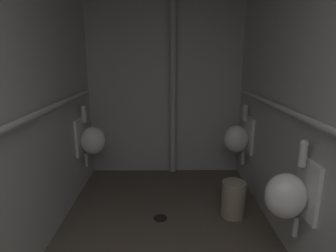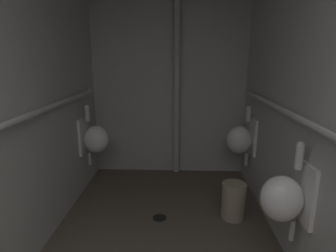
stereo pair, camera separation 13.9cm
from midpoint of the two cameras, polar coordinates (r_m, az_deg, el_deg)
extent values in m
cube|color=#B5B4B0|center=(2.15, -32.50, 4.84)|extent=(0.06, 4.10, 2.71)
cube|color=#B5B4B0|center=(2.09, 28.22, 5.16)|extent=(0.06, 4.10, 2.71)
cube|color=#B5B4B0|center=(3.84, -1.66, 10.12)|extent=(2.20, 0.06, 2.71)
ellipsoid|color=white|center=(3.50, -16.11, -2.87)|extent=(0.30, 0.26, 0.34)
cube|color=white|center=(3.53, -18.59, -2.07)|extent=(0.03, 0.30, 0.44)
cylinder|color=silver|center=(3.45, -17.90, 2.08)|extent=(0.06, 0.06, 0.16)
sphere|color=silver|center=(3.43, -18.01, 3.47)|extent=(0.06, 0.06, 0.06)
cylinder|color=#B2B2B2|center=(3.60, -17.38, -6.66)|extent=(0.04, 0.04, 0.16)
ellipsoid|color=white|center=(2.23, 21.13, -13.15)|extent=(0.30, 0.26, 0.34)
cube|color=white|center=(2.27, 24.95, -11.65)|extent=(0.03, 0.30, 0.44)
cylinder|color=silver|center=(2.15, 24.10, -5.52)|extent=(0.06, 0.06, 0.16)
sphere|color=silver|center=(2.13, 24.32, -3.35)|extent=(0.06, 0.06, 0.06)
cylinder|color=#B2B2B2|center=(2.39, 22.92, -18.29)|extent=(0.04, 0.04, 0.16)
ellipsoid|color=white|center=(3.51, 12.59, -2.58)|extent=(0.30, 0.26, 0.34)
cube|color=white|center=(3.54, 15.08, -1.77)|extent=(0.03, 0.30, 0.44)
cylinder|color=silver|center=(3.46, 14.32, 2.37)|extent=(0.06, 0.06, 0.16)
sphere|color=silver|center=(3.45, 14.40, 3.75)|extent=(0.06, 0.06, 0.06)
cylinder|color=#B2B2B2|center=(3.62, 13.93, -6.36)|extent=(0.04, 0.04, 0.16)
cylinder|color=#B2B2B2|center=(2.10, -30.33, 0.30)|extent=(0.05, 3.30, 0.05)
sphere|color=#B2B2B2|center=(3.61, -17.58, 6.56)|extent=(0.06, 0.06, 0.06)
cylinder|color=#B2B2B2|center=(2.08, 25.43, 0.76)|extent=(0.05, 3.31, 0.05)
sphere|color=#B2B2B2|center=(3.62, 14.05, 6.82)|extent=(0.06, 0.06, 0.06)
cylinder|color=#B2B2B2|center=(3.73, -0.08, 10.01)|extent=(0.09, 0.09, 2.66)
cylinder|color=black|center=(3.03, -2.97, -18.19)|extent=(0.14, 0.14, 0.01)
cylinder|color=#9E937A|center=(3.04, 11.86, -14.36)|extent=(0.24, 0.24, 0.38)
camera|label=1|loc=(0.07, -90.72, -0.18)|focal=29.91mm
camera|label=2|loc=(0.07, 89.28, 0.18)|focal=29.91mm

